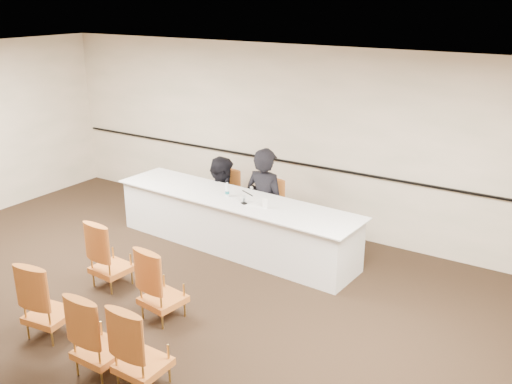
# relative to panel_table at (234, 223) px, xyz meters

# --- Properties ---
(floor) EXTENTS (10.00, 10.00, 0.00)m
(floor) POSITION_rel_panel_table_xyz_m (0.46, -2.65, -0.41)
(floor) COLOR black
(floor) RESTS_ON ground
(ceiling) EXTENTS (10.00, 10.00, 0.00)m
(ceiling) POSITION_rel_panel_table_xyz_m (0.46, -2.65, 2.59)
(ceiling) COLOR silver
(ceiling) RESTS_ON ground
(wall_back) EXTENTS (10.00, 0.04, 3.00)m
(wall_back) POSITION_rel_panel_table_xyz_m (0.46, 1.35, 1.09)
(wall_back) COLOR #F7DDC2
(wall_back) RESTS_ON ground
(wall_rail) EXTENTS (9.80, 0.04, 0.03)m
(wall_rail) POSITION_rel_panel_table_xyz_m (0.46, 1.31, 0.69)
(wall_rail) COLOR black
(wall_rail) RESTS_ON wall_back
(panel_table) EXTENTS (4.15, 1.17, 0.82)m
(panel_table) POSITION_rel_panel_table_xyz_m (0.00, 0.00, 0.00)
(panel_table) COLOR white
(panel_table) RESTS_ON ground
(panelist_main) EXTENTS (0.75, 0.53, 1.96)m
(panelist_main) POSITION_rel_panel_table_xyz_m (0.20, 0.58, 0.11)
(panelist_main) COLOR black
(panelist_main) RESTS_ON ground
(panelist_main_chair) EXTENTS (0.53, 0.53, 0.95)m
(panelist_main_chair) POSITION_rel_panel_table_xyz_m (0.20, 0.58, 0.06)
(panelist_main_chair) COLOR #C15622
(panelist_main_chair) RESTS_ON ground
(panelist_second) EXTENTS (1.06, 0.96, 1.78)m
(panelist_second) POSITION_rel_panel_table_xyz_m (-0.68, 0.63, -0.09)
(panelist_second) COLOR black
(panelist_second) RESTS_ON ground
(panelist_second_chair) EXTENTS (0.53, 0.53, 0.95)m
(panelist_second_chair) POSITION_rel_panel_table_xyz_m (-0.68, 0.63, 0.06)
(panelist_second_chair) COLOR #C15622
(panelist_second_chair) RESTS_ON ground
(papers) EXTENTS (0.36, 0.32, 0.00)m
(papers) POSITION_rel_panel_table_xyz_m (0.46, -0.08, 0.41)
(papers) COLOR white
(papers) RESTS_ON panel_table
(microphone) EXTENTS (0.15, 0.20, 0.25)m
(microphone) POSITION_rel_panel_table_xyz_m (0.27, -0.14, 0.54)
(microphone) COLOR black
(microphone) RESTS_ON panel_table
(water_bottle) EXTENTS (0.08, 0.08, 0.22)m
(water_bottle) POSITION_rel_panel_table_xyz_m (-0.13, 0.00, 0.52)
(water_bottle) COLOR #16717C
(water_bottle) RESTS_ON panel_table
(drinking_glass) EXTENTS (0.08, 0.08, 0.10)m
(drinking_glass) POSITION_rel_panel_table_xyz_m (0.24, -0.09, 0.46)
(drinking_glass) COLOR silver
(drinking_glass) RESTS_ON panel_table
(coffee_cup) EXTENTS (0.11, 0.11, 0.13)m
(coffee_cup) POSITION_rel_panel_table_xyz_m (0.62, -0.11, 0.48)
(coffee_cup) COLOR white
(coffee_cup) RESTS_ON panel_table
(aud_chair_front_left) EXTENTS (0.53, 0.53, 0.95)m
(aud_chair_front_left) POSITION_rel_panel_table_xyz_m (-0.70, -1.89, 0.06)
(aud_chair_front_left) COLOR #C15622
(aud_chair_front_left) RESTS_ON ground
(aud_chair_front_mid) EXTENTS (0.56, 0.56, 0.95)m
(aud_chair_front_mid) POSITION_rel_panel_table_xyz_m (0.43, -2.14, 0.06)
(aud_chair_front_mid) COLOR #C15622
(aud_chair_front_mid) RESTS_ON ground
(aud_chair_back_left) EXTENTS (0.56, 0.56, 0.95)m
(aud_chair_back_left) POSITION_rel_panel_table_xyz_m (-0.43, -3.11, 0.06)
(aud_chair_back_left) COLOR #C15622
(aud_chair_back_left) RESTS_ON ground
(aud_chair_back_mid) EXTENTS (0.50, 0.50, 0.95)m
(aud_chair_back_mid) POSITION_rel_panel_table_xyz_m (0.59, -3.29, 0.06)
(aud_chair_back_mid) COLOR #C15622
(aud_chair_back_mid) RESTS_ON ground
(aud_chair_back_right) EXTENTS (0.50, 0.50, 0.95)m
(aud_chair_back_right) POSITION_rel_panel_table_xyz_m (1.11, -3.22, 0.06)
(aud_chair_back_right) COLOR #C15622
(aud_chair_back_right) RESTS_ON ground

